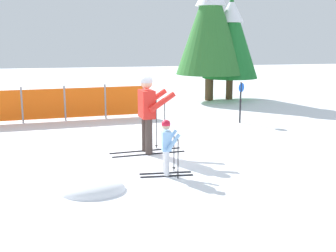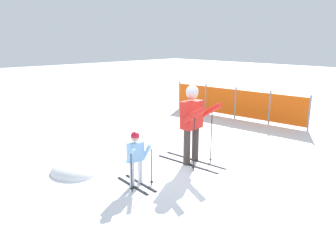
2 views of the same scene
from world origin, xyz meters
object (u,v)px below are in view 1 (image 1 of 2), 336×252
skier_adult (148,107)px  trail_marker (241,98)px  conifer_far (210,22)px  conifer_near (231,36)px  skier_child (167,143)px  safety_fence (65,103)px

skier_adult → trail_marker: bearing=34.7°
skier_adult → conifer_far: 8.91m
skier_adult → conifer_near: (4.94, 7.75, 1.60)m
skier_child → safety_fence: bearing=111.9°
conifer_near → trail_marker: 5.52m
trail_marker → safety_fence: bearing=163.4°
skier_adult → conifer_near: conifer_near is taller
safety_fence → conifer_near: bearing=26.6°
conifer_far → skier_child: bearing=-113.1°
skier_child → conifer_near: size_ratio=0.25×
safety_fence → conifer_near: size_ratio=1.19×
conifer_near → trail_marker: conifer_near is taller
conifer_far → trail_marker: bearing=-97.4°
skier_adult → safety_fence: bearing=107.9°
skier_child → trail_marker: (3.33, 4.44, 0.16)m
skier_adult → conifer_far: bearing=57.4°
skier_child → conifer_near: 10.79m
conifer_near → trail_marker: size_ratio=3.46×
skier_child → conifer_far: (3.97, 9.30, 2.58)m
skier_child → conifer_far: bearing=71.4°
skier_adult → conifer_far: conifer_far is taller
conifer_near → skier_child: bearing=-117.5°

